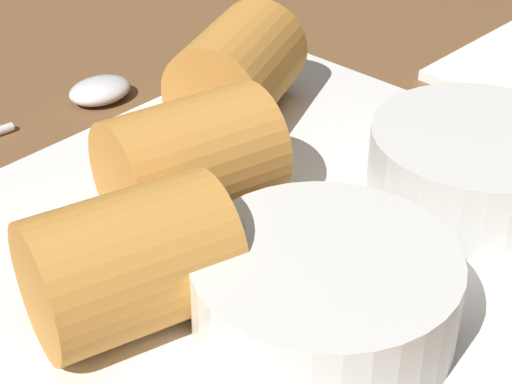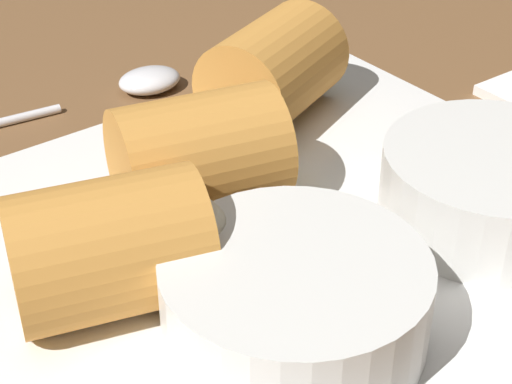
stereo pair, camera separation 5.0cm
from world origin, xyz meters
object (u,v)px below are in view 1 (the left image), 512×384
Objects in this scene: serving_plate at (256,247)px; dipping_bowl_far at (478,163)px; spoon at (67,103)px; dipping_bowl_near at (325,291)px.

serving_plate is 3.24× the size of dipping_bowl_far.
spoon is at bearing -75.36° from dipping_bowl_far.
spoon is (-5.40, -22.73, -2.76)cm from dipping_bowl_near.
serving_plate is 6.87cm from dipping_bowl_near.
dipping_bowl_far is 0.48× the size of spoon.
dipping_bowl_near is at bearing 65.11° from serving_plate.
dipping_bowl_near reaches higher than serving_plate.
serving_plate is at bearing -114.89° from dipping_bowl_near.
serving_plate is 10.34cm from dipping_bowl_far.
dipping_bowl_far is (-8.52, 5.26, 2.56)cm from serving_plate.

